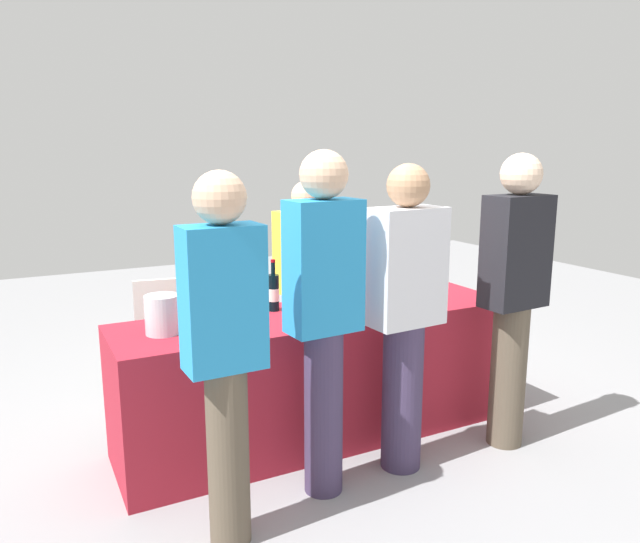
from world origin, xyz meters
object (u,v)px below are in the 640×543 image
(wine_bottle_1, at_px, (273,292))
(guest_1, at_px, (324,310))
(guest_2, at_px, (405,309))
(server_pouring, at_px, (306,283))
(wine_bottle_4, at_px, (396,282))
(ice_bucket, at_px, (162,314))
(wine_bottle_3, at_px, (376,283))
(wine_glass_1, at_px, (390,294))
(wine_bottle_0, at_px, (231,299))
(guest_0, at_px, (225,345))
(wine_glass_0, at_px, (236,313))
(wine_bottle_2, at_px, (339,284))
(wine_glass_2, at_px, (408,292))
(menu_board, at_px, (171,340))
(guest_3, at_px, (514,290))

(wine_bottle_1, xyz_separation_m, guest_1, (-0.03, -0.72, 0.07))
(guest_1, bearing_deg, guest_2, -1.98)
(server_pouring, bearing_deg, wine_bottle_4, 118.29)
(wine_bottle_1, height_order, ice_bucket, wine_bottle_1)
(wine_bottle_3, distance_m, wine_bottle_4, 0.14)
(wine_glass_1, xyz_separation_m, ice_bucket, (-1.36, 0.12, 0.02))
(wine_bottle_0, height_order, guest_0, guest_0)
(guest_2, bearing_deg, wine_glass_1, 61.74)
(wine_bottle_4, bearing_deg, guest_1, -144.07)
(wine_bottle_1, height_order, wine_glass_0, wine_bottle_1)
(wine_bottle_0, distance_m, wine_bottle_2, 0.72)
(wine_glass_0, bearing_deg, wine_bottle_1, 39.92)
(wine_bottle_1, height_order, wine_glass_1, wine_bottle_1)
(wine_bottle_2, height_order, guest_1, guest_1)
(server_pouring, relative_size, guest_0, 0.92)
(guest_2, bearing_deg, wine_bottle_0, 134.29)
(ice_bucket, distance_m, server_pouring, 1.32)
(wine_glass_0, xyz_separation_m, wine_glass_2, (1.12, -0.01, -0.01))
(wine_bottle_2, bearing_deg, wine_glass_1, -49.23)
(wine_bottle_1, relative_size, menu_board, 0.36)
(ice_bucket, xyz_separation_m, guest_3, (1.88, -0.61, 0.06))
(guest_2, bearing_deg, server_pouring, 86.81)
(menu_board, bearing_deg, server_pouring, -10.22)
(ice_bucket, bearing_deg, menu_board, 74.97)
(guest_0, bearing_deg, wine_bottle_1, 54.46)
(wine_bottle_1, height_order, wine_glass_2, wine_bottle_1)
(wine_bottle_3, height_order, server_pouring, server_pouring)
(guest_3, bearing_deg, wine_bottle_1, 143.86)
(wine_bottle_3, distance_m, wine_glass_1, 0.19)
(wine_glass_2, relative_size, guest_2, 0.08)
(server_pouring, bearing_deg, wine_glass_0, 40.42)
(wine_bottle_4, distance_m, wine_glass_0, 1.17)
(wine_bottle_2, height_order, menu_board, wine_bottle_2)
(wine_glass_2, distance_m, server_pouring, 0.84)
(wine_bottle_3, height_order, wine_glass_0, wine_bottle_3)
(wine_bottle_1, bearing_deg, wine_glass_0, -140.08)
(wine_bottle_0, xyz_separation_m, server_pouring, (0.74, 0.51, -0.09))
(wine_glass_2, xyz_separation_m, menu_board, (-1.23, 1.09, -0.45))
(wine_bottle_4, height_order, guest_3, guest_3)
(wine_glass_0, bearing_deg, menu_board, 95.58)
(wine_glass_1, distance_m, menu_board, 1.60)
(wine_bottle_1, bearing_deg, wine_bottle_3, -6.90)
(wine_bottle_0, xyz_separation_m, ice_bucket, (-0.42, -0.13, -0.01))
(wine_bottle_0, xyz_separation_m, wine_bottle_3, (0.96, -0.05, 0.00))
(wine_glass_1, distance_m, ice_bucket, 1.37)
(wine_glass_0, distance_m, server_pouring, 1.10)
(wine_glass_2, relative_size, menu_board, 0.15)
(wine_bottle_0, height_order, server_pouring, server_pouring)
(wine_bottle_1, distance_m, guest_1, 0.72)
(ice_bucket, relative_size, server_pouring, 0.14)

